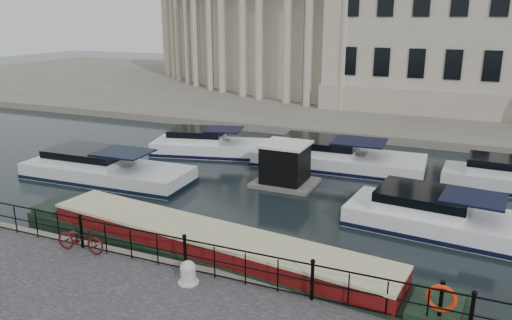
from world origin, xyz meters
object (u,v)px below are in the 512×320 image
Objects in this scene: mooring_bollard at (188,273)px; harbour_hut at (285,166)px; life_ring_post at (441,299)px; narrowboat at (210,254)px; bicycle at (80,239)px.

mooring_bollard is 10.94m from harbour_hut.
harbour_hut is (-7.84, 10.23, -0.37)m from life_ring_post.
mooring_bollard is 0.04× the size of narrowboat.
life_ring_post is 7.54m from narrowboat.
mooring_bollard is (4.26, -0.32, -0.14)m from bicycle.
narrowboat is at bearing -66.71° from bicycle.
life_ring_post reaches higher than narrowboat.
life_ring_post is (11.11, 0.34, 0.30)m from bicycle.
bicycle is 2.57× the size of mooring_bollard.
life_ring_post is 0.08× the size of narrowboat.
bicycle is 0.11× the size of narrowboat.
harbour_hut reaches higher than narrowboat.
mooring_bollard is at bearing -97.34° from bicycle.
bicycle is 11.06m from harbour_hut.
life_ring_post is 0.41× the size of harbour_hut.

